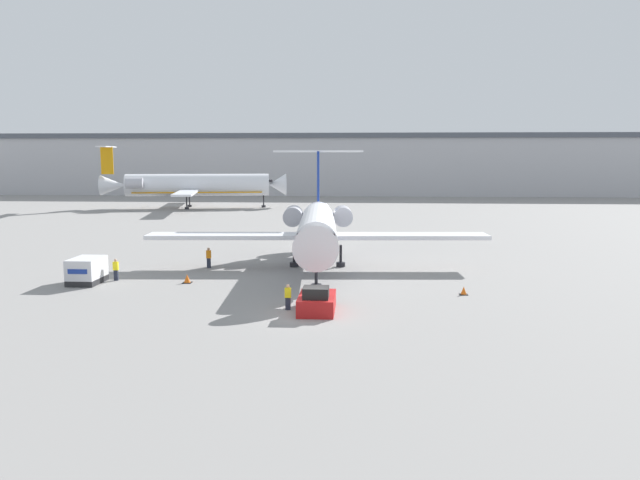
# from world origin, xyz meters

# --- Properties ---
(ground_plane) EXTENTS (600.00, 600.00, 0.00)m
(ground_plane) POSITION_xyz_m (0.00, 0.00, 0.00)
(ground_plane) COLOR gray
(terminal_building) EXTENTS (180.00, 16.80, 15.11)m
(terminal_building) POSITION_xyz_m (0.00, 120.00, 7.58)
(terminal_building) COLOR #B2B2B7
(terminal_building) RESTS_ON ground
(airplane_main) EXTENTS (29.96, 24.23, 10.38)m
(airplane_main) POSITION_xyz_m (-0.76, 16.47, 3.60)
(airplane_main) COLOR white
(airplane_main) RESTS_ON ground
(pushback_tug) EXTENTS (2.29, 4.00, 1.77)m
(pushback_tug) POSITION_xyz_m (0.30, 0.95, 0.65)
(pushback_tug) COLOR #B21919
(pushback_tug) RESTS_ON ground
(luggage_cart) EXTENTS (2.14, 3.24, 2.00)m
(luggage_cart) POSITION_xyz_m (-18.17, 8.60, 1.00)
(luggage_cart) COLOR #232326
(luggage_cart) RESTS_ON ground
(worker_near_tug) EXTENTS (0.40, 0.24, 1.68)m
(worker_near_tug) POSITION_xyz_m (-1.59, 1.31, 0.87)
(worker_near_tug) COLOR #232838
(worker_near_tug) RESTS_ON ground
(worker_by_wing) EXTENTS (0.40, 0.25, 1.81)m
(worker_by_wing) POSITION_xyz_m (-10.34, 15.84, 0.95)
(worker_by_wing) COLOR #232838
(worker_by_wing) RESTS_ON ground
(worker_on_apron) EXTENTS (0.40, 0.24, 1.75)m
(worker_on_apron) POSITION_xyz_m (-16.35, 9.81, 0.92)
(worker_on_apron) COLOR #232838
(worker_on_apron) RESTS_ON ground
(traffic_cone_left) EXTENTS (0.71, 0.71, 0.68)m
(traffic_cone_left) POSITION_xyz_m (-10.44, 9.25, 0.32)
(traffic_cone_left) COLOR black
(traffic_cone_left) RESTS_ON ground
(traffic_cone_right) EXTENTS (0.58, 0.58, 0.59)m
(traffic_cone_right) POSITION_xyz_m (10.44, 6.49, 0.28)
(traffic_cone_right) COLOR black
(traffic_cone_right) RESTS_ON ground
(airplane_parked_far_left) EXTENTS (34.34, 34.11, 11.48)m
(airplane_parked_far_left) POSITION_xyz_m (-28.25, 77.30, 4.31)
(airplane_parked_far_left) COLOR silver
(airplane_parked_far_left) RESTS_ON ground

